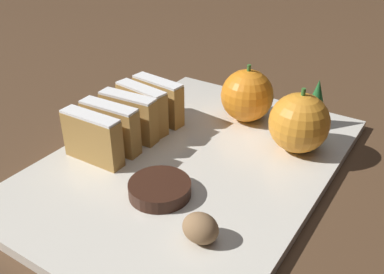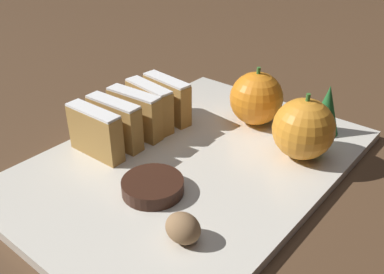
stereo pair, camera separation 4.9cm
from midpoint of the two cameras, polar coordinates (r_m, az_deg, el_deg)
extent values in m
plane|color=#513823|center=(0.51, 2.74, -4.18)|extent=(6.00, 6.00, 0.00)
cube|color=silver|center=(0.51, 2.76, -3.61)|extent=(0.30, 0.42, 0.01)
cube|color=#B28442|center=(0.50, -10.11, 0.39)|extent=(0.08, 0.02, 0.06)
cube|color=white|center=(0.49, -10.42, 3.39)|extent=(0.07, 0.02, 0.00)
cube|color=#B28442|center=(0.52, -7.66, 1.67)|extent=(0.08, 0.02, 0.06)
cube|color=white|center=(0.51, -7.88, 4.60)|extent=(0.07, 0.02, 0.00)
cube|color=#B28442|center=(0.54, -5.27, 2.83)|extent=(0.08, 0.03, 0.06)
cube|color=white|center=(0.53, -5.42, 5.69)|extent=(0.08, 0.02, 0.00)
cube|color=#B28442|center=(0.56, -3.22, 3.98)|extent=(0.08, 0.03, 0.06)
cube|color=white|center=(0.55, -3.31, 6.75)|extent=(0.08, 0.03, 0.00)
cube|color=#B28442|center=(0.58, -0.93, 4.90)|extent=(0.08, 0.03, 0.06)
cube|color=white|center=(0.57, -0.96, 7.61)|extent=(0.08, 0.03, 0.00)
sphere|color=orange|center=(0.58, 10.99, 5.01)|extent=(0.07, 0.07, 0.07)
cylinder|color=#38702D|center=(0.56, 11.36, 8.56)|extent=(0.01, 0.01, 0.01)
sphere|color=orange|center=(0.51, 17.29, 0.96)|extent=(0.07, 0.07, 0.07)
cylinder|color=#38702D|center=(0.50, 17.97, 4.91)|extent=(0.01, 0.01, 0.01)
ellipsoid|color=#8E6B47|center=(0.39, 2.47, -12.18)|extent=(0.03, 0.03, 0.03)
cylinder|color=#381E14|center=(0.45, -2.14, -6.69)|extent=(0.07, 0.07, 0.01)
cone|color=#23662D|center=(0.58, 19.86, 3.40)|extent=(0.04, 0.04, 0.07)
camera|label=1|loc=(0.02, -87.14, 1.65)|focal=40.00mm
camera|label=2|loc=(0.02, 92.86, -1.65)|focal=40.00mm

